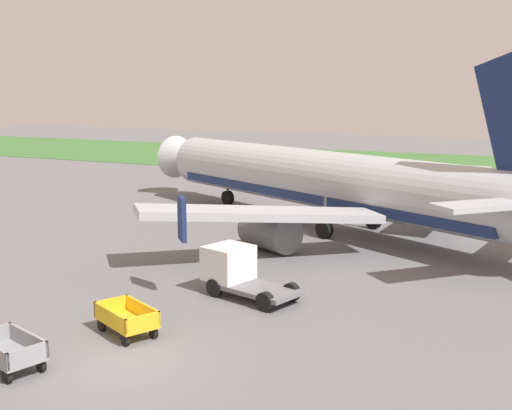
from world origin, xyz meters
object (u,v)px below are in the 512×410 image
object	(u,v)px
baggage_cart_second_in_row	(9,351)
service_truck_beside_carts	(237,270)
airplane	(334,182)
baggage_cart_third_in_row	(127,319)

from	to	relation	value
baggage_cart_second_in_row	service_truck_beside_carts	bearing A→B (deg)	73.13
airplane	baggage_cart_third_in_row	bearing A→B (deg)	-92.38
airplane	service_truck_beside_carts	distance (m)	14.78
baggage_cart_second_in_row	service_truck_beside_carts	xyz separation A→B (m)	(3.04, 10.02, 0.50)
baggage_cart_second_in_row	baggage_cart_third_in_row	size ratio (longest dim) A/B	1.02
airplane	service_truck_beside_carts	xyz separation A→B (m)	(0.60, -14.64, -1.95)
airplane	baggage_cart_second_in_row	size ratio (longest dim) A/B	9.77
service_truck_beside_carts	baggage_cart_third_in_row	bearing A→B (deg)	-103.77
baggage_cart_third_in_row	service_truck_beside_carts	bearing A→B (deg)	76.23
baggage_cart_third_in_row	service_truck_beside_carts	world-z (taller)	service_truck_beside_carts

